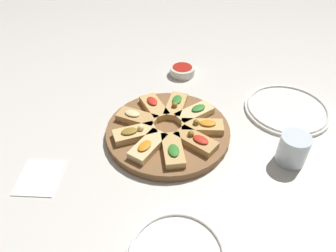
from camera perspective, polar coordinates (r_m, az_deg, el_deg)
The scene contains 15 objects.
ground_plane at distance 0.93m, azimuth 0.00°, elevation -1.57°, with size 3.00×3.00×0.00m, color silver.
serving_board at distance 0.92m, azimuth 0.00°, elevation -1.03°, with size 0.35×0.35×0.02m, color brown.
focaccia_slice_0 at distance 0.98m, azimuth 1.39°, elevation 3.61°, with size 0.12×0.06×0.03m.
focaccia_slice_1 at distance 0.98m, azimuth -2.45°, elevation 3.37°, with size 0.12×0.12×0.03m.
focaccia_slice_2 at distance 0.94m, azimuth -5.36°, elevation 1.59°, with size 0.05×0.12×0.03m.
focaccia_slice_3 at distance 0.89m, azimuth -5.81°, elevation -1.27°, with size 0.11×0.12×0.03m.
focaccia_slice_4 at distance 0.85m, azimuth -3.52°, elevation -3.52°, with size 0.12×0.07×0.03m.
focaccia_slice_5 at distance 0.84m, azimuth 0.85°, elevation -4.22°, with size 0.13×0.10×0.03m.
focaccia_slice_6 at distance 0.87m, azimuth 4.90°, elevation -2.54°, with size 0.08×0.13×0.03m.
focaccia_slice_7 at distance 0.91m, azimuth 6.01°, elevation -0.05°, with size 0.09×0.13×0.03m.
focaccia_slice_8 at distance 0.96m, azimuth 4.68°, elevation 2.26°, with size 0.12×0.10×0.03m.
plate_left at distance 1.08m, azimuth 20.03°, elevation 2.82°, with size 0.26×0.26×0.02m.
water_glass at distance 0.89m, azimuth 20.93°, elevation -3.78°, with size 0.08×0.08×0.08m, color silver.
napkin_stack at distance 0.88m, azimuth -21.47°, elevation -8.27°, with size 0.12×0.10×0.01m, color white.
dipping_bowl at distance 1.18m, azimuth 2.49°, elevation 9.65°, with size 0.09×0.09×0.03m.
Camera 1 is at (0.64, 0.25, 0.63)m, focal length 35.00 mm.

